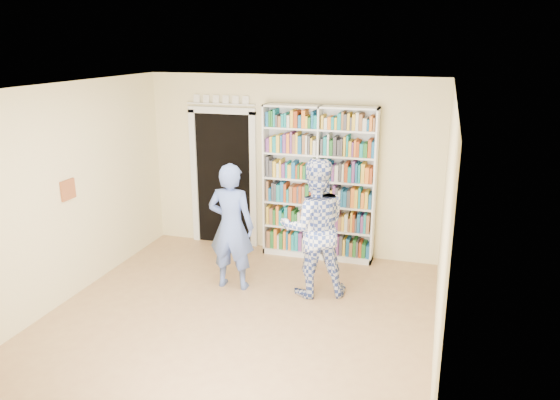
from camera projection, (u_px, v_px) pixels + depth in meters
The scene contains 11 objects.
floor at pixel (233, 324), 6.35m from camera, with size 5.00×5.00×0.00m, color #A0734D.
ceiling at pixel (227, 89), 5.59m from camera, with size 5.00×5.00×0.00m, color white.
wall_back at pixel (291, 166), 8.26m from camera, with size 4.50×4.50×0.00m, color beige.
wall_left at pixel (56, 198), 6.58m from camera, with size 5.00×5.00×0.00m, color beige.
wall_right at pixel (444, 234), 5.35m from camera, with size 5.00×5.00×0.00m, color beige.
bookshelf at pixel (319, 183), 8.05m from camera, with size 1.66×0.31×2.29m.
doorway at pixel (223, 172), 8.59m from camera, with size 1.10×0.08×2.43m.
wall_art at pixel (68, 190), 6.75m from camera, with size 0.03×0.25×0.25m, color brown.
man_blue at pixel (231, 227), 7.10m from camera, with size 0.62×0.40×1.69m, color #536CBA.
man_plaid at pixel (314, 228), 6.89m from camera, with size 0.87×0.68×1.80m, color #33499C.
paper_sheet at pixel (316, 223), 6.67m from camera, with size 0.22×0.01×0.31m, color white.
Camera 1 is at (2.15, -5.29, 3.18)m, focal length 35.00 mm.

